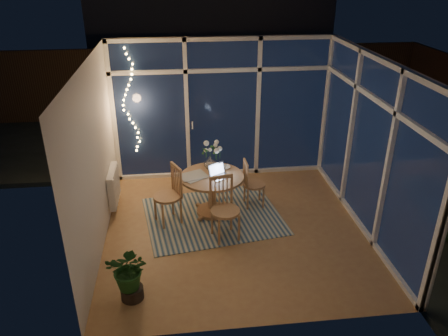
{
  "coord_description": "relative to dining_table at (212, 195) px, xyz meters",
  "views": [
    {
      "loc": [
        -0.85,
        -5.64,
        3.81
      ],
      "look_at": [
        -0.17,
        0.25,
        0.95
      ],
      "focal_mm": 35.0,
      "sensor_mm": 36.0,
      "label": 1
    }
  ],
  "objects": [
    {
      "name": "floor",
      "position": [
        0.33,
        -0.52,
        -0.35
      ],
      "size": [
        4.0,
        4.0,
        0.0
      ],
      "primitive_type": "plane",
      "color": "#9C6B44",
      "rests_on": "ground"
    },
    {
      "name": "ceiling",
      "position": [
        0.33,
        -0.52,
        2.25
      ],
      "size": [
        4.0,
        4.0,
        0.0
      ],
      "primitive_type": "plane",
      "color": "white",
      "rests_on": "wall_back"
    },
    {
      "name": "wall_back",
      "position": [
        0.33,
        1.48,
        0.95
      ],
      "size": [
        4.0,
        0.04,
        2.6
      ],
      "primitive_type": "cube",
      "color": "silver",
      "rests_on": "floor"
    },
    {
      "name": "wall_front",
      "position": [
        0.33,
        -2.52,
        0.95
      ],
      "size": [
        4.0,
        0.04,
        2.6
      ],
      "primitive_type": "cube",
      "color": "silver",
      "rests_on": "floor"
    },
    {
      "name": "wall_left",
      "position": [
        -1.67,
        -0.52,
        0.95
      ],
      "size": [
        0.04,
        4.0,
        2.6
      ],
      "primitive_type": "cube",
      "color": "silver",
      "rests_on": "floor"
    },
    {
      "name": "wall_right",
      "position": [
        2.33,
        -0.52,
        0.95
      ],
      "size": [
        0.04,
        4.0,
        2.6
      ],
      "primitive_type": "cube",
      "color": "silver",
      "rests_on": "floor"
    },
    {
      "name": "window_wall_back",
      "position": [
        0.33,
        1.44,
        0.95
      ],
      "size": [
        4.0,
        0.1,
        2.6
      ],
      "primitive_type": "cube",
      "color": "white",
      "rests_on": "floor"
    },
    {
      "name": "window_wall_right",
      "position": [
        2.29,
        -0.52,
        0.95
      ],
      "size": [
        0.1,
        4.0,
        2.6
      ],
      "primitive_type": "cube",
      "color": "white",
      "rests_on": "floor"
    },
    {
      "name": "radiator",
      "position": [
        -1.61,
        0.38,
        0.05
      ],
      "size": [
        0.1,
        0.7,
        0.58
      ],
      "primitive_type": "cube",
      "color": "silver",
      "rests_on": "wall_left"
    },
    {
      "name": "fairy_lights",
      "position": [
        -1.32,
        1.36,
        1.18
      ],
      "size": [
        0.24,
        0.1,
        1.85
      ],
      "primitive_type": null,
      "color": "#FFCA66",
      "rests_on": "window_wall_back"
    },
    {
      "name": "garden_patio",
      "position": [
        0.83,
        4.48,
        -0.41
      ],
      "size": [
        12.0,
        6.0,
        0.1
      ],
      "primitive_type": "cube",
      "color": "black",
      "rests_on": "ground"
    },
    {
      "name": "garden_fence",
      "position": [
        0.33,
        4.98,
        0.55
      ],
      "size": [
        11.0,
        0.08,
        1.8
      ],
      "primitive_type": "cube",
      "color": "#321D12",
      "rests_on": "ground"
    },
    {
      "name": "neighbour_roof",
      "position": [
        0.63,
        7.98,
        1.85
      ],
      "size": [
        7.0,
        3.0,
        2.2
      ],
      "primitive_type": "cube",
      "color": "#2F3138",
      "rests_on": "ground"
    },
    {
      "name": "garden_shrubs",
      "position": [
        -0.47,
        2.88,
        0.1
      ],
      "size": [
        0.9,
        0.9,
        0.9
      ],
      "primitive_type": "sphere",
      "color": "black",
      "rests_on": "ground"
    },
    {
      "name": "rug",
      "position": [
        -0.0,
        -0.1,
        -0.34
      ],
      "size": [
        2.36,
        2.01,
        0.01
      ],
      "primitive_type": "cube",
      "rotation": [
        0.0,
        0.0,
        0.15
      ],
      "color": "beige",
      "rests_on": "floor"
    },
    {
      "name": "dining_table",
      "position": [
        0.0,
        0.0,
        0.0
      ],
      "size": [
        1.16,
        1.16,
        0.69
      ],
      "primitive_type": "cylinder",
      "rotation": [
        0.0,
        0.0,
        0.15
      ],
      "color": "#976A44",
      "rests_on": "floor"
    },
    {
      "name": "chair_left",
      "position": [
        -0.72,
        -0.18,
        0.14
      ],
      "size": [
        0.6,
        0.6,
        0.97
      ],
      "primitive_type": "cube",
      "rotation": [
        0.0,
        0.0,
        -1.14
      ],
      "color": "#976A44",
      "rests_on": "floor"
    },
    {
      "name": "chair_right",
      "position": [
        0.72,
        0.17,
        0.08
      ],
      "size": [
        0.41,
        0.41,
        0.84
      ],
      "primitive_type": "cube",
      "rotation": [
        0.0,
        0.0,
        1.61
      ],
      "color": "#976A44",
      "rests_on": "floor"
    },
    {
      "name": "chair_front",
      "position": [
        0.13,
        -0.73,
        0.15
      ],
      "size": [
        0.55,
        0.55,
        0.98
      ],
      "primitive_type": "cube",
      "rotation": [
        0.0,
        0.0,
        0.24
      ],
      "color": "#976A44",
      "rests_on": "floor"
    },
    {
      "name": "laptop",
      "position": [
        0.13,
        -0.08,
        0.45
      ],
      "size": [
        0.39,
        0.37,
        0.22
      ],
      "primitive_type": null,
      "rotation": [
        0.0,
        0.0,
        0.53
      ],
      "color": "#B5B5BA",
      "rests_on": "dining_table"
    },
    {
      "name": "flower_vase",
      "position": [
        -0.0,
        0.26,
        0.45
      ],
      "size": [
        0.23,
        0.23,
        0.21
      ],
      "primitive_type": "imported",
      "rotation": [
        0.0,
        0.0,
        0.15
      ],
      "color": "white",
      "rests_on": "dining_table"
    },
    {
      "name": "bowl",
      "position": [
        0.24,
        0.23,
        0.37
      ],
      "size": [
        0.17,
        0.17,
        0.04
      ],
      "primitive_type": "imported",
      "rotation": [
        0.0,
        0.0,
        0.15
      ],
      "color": "silver",
      "rests_on": "dining_table"
    },
    {
      "name": "newspapers",
      "position": [
        -0.3,
        0.01,
        0.36
      ],
      "size": [
        0.49,
        0.45,
        0.02
      ],
      "primitive_type": "cube",
      "rotation": [
        0.0,
        0.0,
        0.5
      ],
      "color": "beige",
      "rests_on": "dining_table"
    },
    {
      "name": "phone",
      "position": [
        0.06,
        -0.11,
        0.35
      ],
      "size": [
        0.1,
        0.05,
        0.01
      ],
      "primitive_type": "cube",
      "rotation": [
        0.0,
        0.0,
        -0.03
      ],
      "color": "black",
      "rests_on": "dining_table"
    },
    {
      "name": "potted_plant",
      "position": [
        -1.16,
        -1.87,
        0.03
      ],
      "size": [
        0.66,
        0.61,
        0.76
      ],
      "primitive_type": "imported",
      "rotation": [
        0.0,
        0.0,
        -0.31
      ],
      "color": "#194719",
      "rests_on": "floor"
    }
  ]
}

